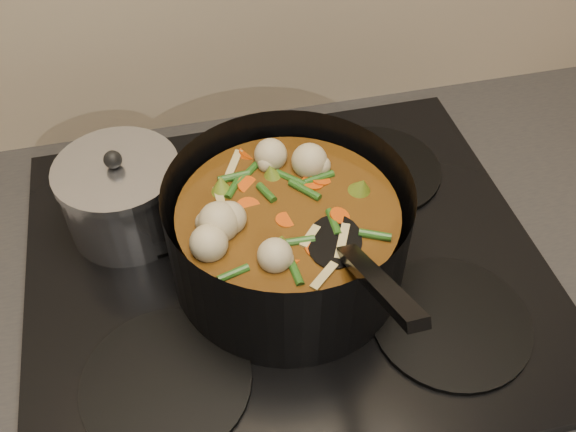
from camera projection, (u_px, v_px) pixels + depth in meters
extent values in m
cube|color=black|center=(286.00, 284.00, 0.82)|extent=(2.64, 0.64, 0.05)
cube|color=black|center=(286.00, 267.00, 0.79)|extent=(0.62, 0.54, 0.02)
cylinder|color=black|center=(166.00, 381.00, 0.67)|extent=(0.18, 0.18, 0.01)
cylinder|color=black|center=(451.00, 321.00, 0.72)|extent=(0.18, 0.18, 0.01)
cylinder|color=black|center=(145.00, 207.00, 0.84)|extent=(0.18, 0.18, 0.01)
cylinder|color=black|center=(376.00, 169.00, 0.89)|extent=(0.18, 0.18, 0.01)
cylinder|color=black|center=(288.00, 232.00, 0.73)|extent=(0.31, 0.31, 0.14)
cylinder|color=black|center=(288.00, 267.00, 0.77)|extent=(0.27, 0.27, 0.01)
cylinder|color=#53310E|center=(288.00, 238.00, 0.74)|extent=(0.25, 0.25, 0.09)
cylinder|color=#DE3E0A|center=(320.00, 206.00, 0.71)|extent=(0.03, 0.03, 0.02)
cylinder|color=#DE3E0A|center=(306.00, 174.00, 0.75)|extent=(0.04, 0.04, 0.02)
cylinder|color=#DE3E0A|center=(239.00, 167.00, 0.75)|extent=(0.04, 0.04, 0.02)
cylinder|color=#DE3E0A|center=(242.00, 215.00, 0.70)|extent=(0.03, 0.03, 0.02)
cylinder|color=#DE3E0A|center=(252.00, 262.00, 0.66)|extent=(0.04, 0.03, 0.02)
cylinder|color=#DE3E0A|center=(305.00, 234.00, 0.68)|extent=(0.04, 0.04, 0.02)
cylinder|color=#DE3E0A|center=(347.00, 215.00, 0.70)|extent=(0.03, 0.04, 0.02)
cylinder|color=#DE3E0A|center=(335.00, 166.00, 0.76)|extent=(0.03, 0.03, 0.02)
cylinder|color=#DE3E0A|center=(272.00, 182.00, 0.74)|extent=(0.04, 0.04, 0.02)
cylinder|color=#DE3E0A|center=(218.00, 202.00, 0.71)|extent=(0.04, 0.04, 0.02)
sphere|color=tan|center=(339.00, 196.00, 0.70)|extent=(0.04, 0.04, 0.04)
sphere|color=tan|center=(284.00, 169.00, 0.73)|extent=(0.04, 0.04, 0.04)
sphere|color=tan|center=(236.00, 202.00, 0.70)|extent=(0.04, 0.04, 0.04)
sphere|color=tan|center=(276.00, 243.00, 0.66)|extent=(0.04, 0.04, 0.04)
sphere|color=tan|center=(338.00, 219.00, 0.68)|extent=(0.04, 0.04, 0.04)
sphere|color=tan|center=(314.00, 173.00, 0.73)|extent=(0.04, 0.04, 0.04)
cone|color=olive|center=(318.00, 258.00, 0.65)|extent=(0.04, 0.04, 0.03)
cone|color=olive|center=(350.00, 185.00, 0.72)|extent=(0.04, 0.04, 0.03)
cone|color=olive|center=(255.00, 165.00, 0.74)|extent=(0.04, 0.04, 0.03)
cone|color=olive|center=(225.00, 236.00, 0.67)|extent=(0.04, 0.04, 0.03)
cone|color=olive|center=(333.00, 252.00, 0.65)|extent=(0.04, 0.04, 0.03)
cylinder|color=#265719|center=(304.00, 185.00, 0.73)|extent=(0.01, 0.04, 0.01)
cylinder|color=#265719|center=(253.00, 157.00, 0.76)|extent=(0.03, 0.03, 0.01)
cylinder|color=#265719|center=(221.00, 198.00, 0.71)|extent=(0.04, 0.02, 0.01)
cylinder|color=#265719|center=(244.00, 234.00, 0.67)|extent=(0.02, 0.04, 0.01)
cylinder|color=#265719|center=(288.00, 237.00, 0.67)|extent=(0.02, 0.04, 0.01)
cylinder|color=#265719|center=(358.00, 250.00, 0.66)|extent=(0.04, 0.02, 0.01)
cylinder|color=#265719|center=(355.00, 198.00, 0.71)|extent=(0.03, 0.03, 0.01)
cylinder|color=#265719|center=(311.00, 176.00, 0.74)|extent=(0.01, 0.04, 0.01)
cylinder|color=#265719|center=(273.00, 184.00, 0.73)|extent=(0.03, 0.03, 0.01)
cylinder|color=#265719|center=(207.00, 193.00, 0.72)|extent=(0.04, 0.02, 0.01)
cylinder|color=#265719|center=(229.00, 240.00, 0.67)|extent=(0.02, 0.04, 0.01)
cylinder|color=#265719|center=(286.00, 250.00, 0.66)|extent=(0.02, 0.04, 0.01)
cube|color=tan|center=(227.00, 206.00, 0.70)|extent=(0.04, 0.01, 0.00)
cube|color=tan|center=(273.00, 255.00, 0.65)|extent=(0.02, 0.04, 0.00)
cube|color=tan|center=(347.00, 226.00, 0.68)|extent=(0.04, 0.03, 0.00)
cube|color=tan|center=(318.00, 172.00, 0.74)|extent=(0.04, 0.03, 0.00)
cube|color=tan|center=(242.00, 182.00, 0.73)|extent=(0.03, 0.04, 0.00)
cube|color=tan|center=(240.00, 240.00, 0.67)|extent=(0.04, 0.02, 0.00)
ellipsoid|color=black|center=(334.00, 242.00, 0.67)|extent=(0.08, 0.09, 0.01)
cube|color=black|center=(377.00, 282.00, 0.57)|extent=(0.02, 0.16, 0.10)
cylinder|color=silver|center=(124.00, 200.00, 0.79)|extent=(0.14, 0.14, 0.09)
cylinder|color=silver|center=(115.00, 170.00, 0.76)|extent=(0.15, 0.15, 0.01)
sphere|color=black|center=(113.00, 160.00, 0.74)|extent=(0.02, 0.02, 0.02)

